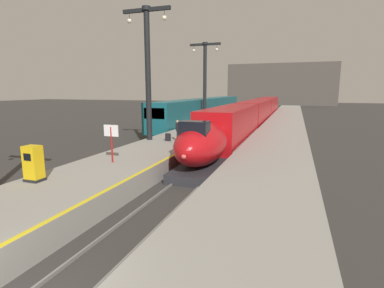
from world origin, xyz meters
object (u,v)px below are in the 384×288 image
Objects in this scene: station_column_mid at (148,63)px; passenger_mid_platform at (202,124)px; highspeed_train_main at (255,113)px; passenger_near_edge at (178,129)px; station_column_far at (205,75)px; ticket_machine_yellow at (33,165)px; regional_train_adjacent at (206,109)px; rolling_suitcase at (168,137)px; departure_info_board at (111,136)px.

passenger_mid_platform is (3.37, 3.72, -5.12)m from station_column_mid.
highspeed_train_main reaches higher than passenger_near_edge.
station_column_far is at bearing 105.86° from passenger_mid_platform.
ticket_machine_yellow is at bearing -99.93° from highspeed_train_main.
regional_train_adjacent is 22.87× the size of ticket_machine_yellow.
ticket_machine_yellow is (0.35, -27.37, -5.18)m from station_column_far.
regional_train_adjacent is 21.66× the size of passenger_near_edge.
rolling_suitcase is 0.61× the size of ticket_machine_yellow.
highspeed_train_main is 20.46m from rolling_suitcase.
station_column_far reaches higher than departure_info_board.
station_column_mid is at bearing 91.70° from ticket_machine_yellow.
regional_train_adjacent is 3.69× the size of station_column_far.
passenger_mid_platform is 15.79m from ticket_machine_yellow.
ticket_machine_yellow is (-2.15, -11.74, -0.25)m from passenger_near_edge.
highspeed_train_main is 27.90m from departure_info_board.
rolling_suitcase is at bearing -83.83° from station_column_far.
station_column_mid is 12.96m from ticket_machine_yellow.
departure_info_board is (1.28, 4.12, 0.77)m from ticket_machine_yellow.
passenger_near_edge is 3.86m from passenger_mid_platform.
station_column_far is at bearing 90.73° from ticket_machine_yellow.
passenger_mid_platform is (0.87, 3.76, 0.00)m from passenger_near_edge.
highspeed_train_main is 8.86m from station_column_far.
passenger_near_edge is at bearing -103.02° from passenger_mid_platform.
station_column_far is (-5.90, -4.32, 5.01)m from highspeed_train_main.
regional_train_adjacent is at bearing 97.02° from departure_info_board.
ticket_machine_yellow is (2.55, -35.23, -0.34)m from regional_train_adjacent.
rolling_suitcase is at bearing -80.61° from regional_train_adjacent.
highspeed_train_main is 16.38m from passenger_mid_platform.
station_column_mid is 9.09m from departure_info_board.
regional_train_adjacent is 3.56× the size of station_column_mid.
station_column_far is 5.87× the size of passenger_mid_platform.
departure_info_board is at bearing 72.77° from ticket_machine_yellow.
passenger_mid_platform is (5.57, -19.72, -0.09)m from regional_train_adjacent.
station_column_far is 27.85m from ticket_machine_yellow.
regional_train_adjacent is at bearing 156.41° from highspeed_train_main.
station_column_mid reaches higher than departure_info_board.
station_column_mid reaches higher than ticket_machine_yellow.
station_column_mid is (-5.90, -19.90, 5.20)m from highspeed_train_main.
departure_info_board is at bearing -90.51° from rolling_suitcase.
highspeed_train_main is at bearing 80.07° from ticket_machine_yellow.
rolling_suitcase is (3.90, -23.55, -0.77)m from regional_train_adjacent.
passenger_mid_platform reaches higher than rolling_suitcase.
ticket_machine_yellow is 4.38m from departure_info_board.
passenger_near_edge is 11.94m from ticket_machine_yellow.
regional_train_adjacent reaches higher than passenger_mid_platform.
passenger_near_edge reaches higher than rolling_suitcase.
station_column_far is 6.20× the size of ticket_machine_yellow.
rolling_suitcase is (-1.68, -3.82, -0.69)m from passenger_mid_platform.
departure_info_board is at bearing -82.98° from regional_train_adjacent.
passenger_near_edge is at bearing -80.90° from station_column_far.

